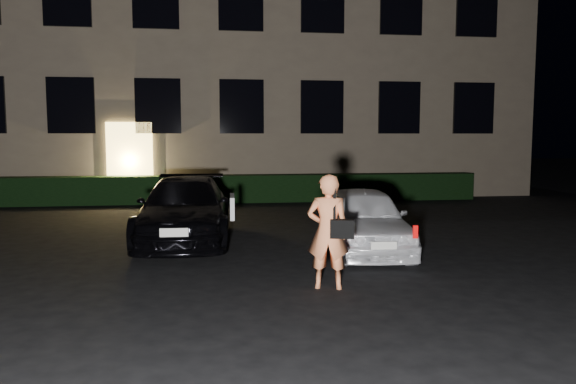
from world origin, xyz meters
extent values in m
plane|color=black|center=(0.00, 0.00, 0.00)|extent=(80.00, 80.00, 0.00)
cube|color=#706150|center=(0.00, 15.00, 6.00)|extent=(20.00, 8.00, 12.00)
cube|color=#ECC561|center=(-3.50, 10.94, 1.25)|extent=(1.40, 0.10, 2.50)
cube|color=black|center=(-5.20, 10.94, 3.00)|extent=(1.40, 0.10, 1.70)
cube|color=black|center=(-2.60, 10.94, 3.00)|extent=(1.40, 0.10, 1.70)
cube|color=black|center=(0.00, 10.94, 3.00)|extent=(1.40, 0.10, 1.70)
cube|color=black|center=(2.60, 10.94, 3.00)|extent=(1.40, 0.10, 1.70)
cube|color=black|center=(5.20, 10.94, 3.00)|extent=(1.40, 0.10, 1.70)
cube|color=black|center=(7.80, 10.94, 3.00)|extent=(1.40, 0.10, 1.70)
cube|color=black|center=(-2.60, 10.94, 6.20)|extent=(1.40, 0.10, 1.70)
cube|color=black|center=(0.00, 10.94, 6.20)|extent=(1.40, 0.10, 1.70)
cube|color=black|center=(2.60, 10.94, 6.20)|extent=(1.40, 0.10, 1.70)
cube|color=black|center=(5.20, 10.94, 6.20)|extent=(1.40, 0.10, 1.70)
cube|color=black|center=(7.80, 10.94, 6.20)|extent=(1.40, 0.10, 1.70)
cube|color=black|center=(0.00, 10.50, 0.42)|extent=(15.00, 0.70, 0.85)
imported|color=black|center=(-1.52, 4.18, 0.62)|extent=(1.90, 4.34, 1.24)
cube|color=white|center=(-0.61, 3.36, 0.77)|extent=(0.11, 0.89, 0.41)
cube|color=silver|center=(-1.60, 1.97, 0.54)|extent=(0.45, 0.06, 0.14)
imported|color=white|center=(1.70, 2.62, 0.59)|extent=(1.67, 3.55, 1.17)
cube|color=red|center=(1.08, 1.02, 0.64)|extent=(0.07, 0.05, 0.20)
cube|color=red|center=(2.05, 0.94, 0.64)|extent=(0.07, 0.05, 0.20)
cube|color=silver|center=(1.56, 0.94, 0.45)|extent=(0.39, 0.07, 0.12)
imported|color=#FC8D56|center=(0.57, 0.32, 0.79)|extent=(0.65, 0.51, 1.58)
cube|color=black|center=(0.73, 0.17, 0.85)|extent=(0.35, 0.22, 0.25)
cube|color=black|center=(0.64, 0.23, 1.20)|extent=(0.05, 0.06, 0.49)
camera|label=1|loc=(-1.00, -7.08, 2.09)|focal=35.00mm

